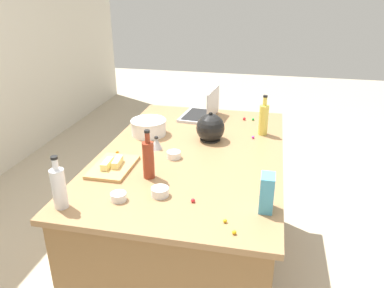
% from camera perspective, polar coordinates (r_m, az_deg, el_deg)
% --- Properties ---
extents(ground_plane, '(12.00, 12.00, 0.00)m').
position_cam_1_polar(ground_plane, '(2.73, 0.00, -18.61)').
color(ground_plane, '#B7A88E').
extents(island_counter, '(1.64, 1.05, 0.90)m').
position_cam_1_polar(island_counter, '(2.45, 0.00, -10.76)').
color(island_counter, olive).
rests_on(island_counter, ground).
extents(laptop, '(0.33, 0.26, 0.22)m').
position_cam_1_polar(laptop, '(2.77, 1.63, 4.92)').
color(laptop, '#B7B7BC').
rests_on(laptop, island_counter).
extents(mixing_bowl_large, '(0.23, 0.23, 0.10)m').
position_cam_1_polar(mixing_bowl_large, '(2.48, -6.56, 2.62)').
color(mixing_bowl_large, white).
rests_on(mixing_bowl_large, island_counter).
extents(bottle_oil, '(0.06, 0.06, 0.26)m').
position_cam_1_polar(bottle_oil, '(2.49, 10.77, 3.74)').
color(bottle_oil, '#DBC64C').
rests_on(bottle_oil, island_counter).
extents(bottle_vinegar, '(0.06, 0.06, 0.25)m').
position_cam_1_polar(bottle_vinegar, '(1.76, -19.48, -6.18)').
color(bottle_vinegar, white).
rests_on(bottle_vinegar, island_counter).
extents(bottle_soy, '(0.06, 0.06, 0.26)m').
position_cam_1_polar(bottle_soy, '(1.91, -6.60, -2.23)').
color(bottle_soy, maroon).
rests_on(bottle_soy, island_counter).
extents(kettle, '(0.21, 0.18, 0.20)m').
position_cam_1_polar(kettle, '(2.37, 2.80, 2.41)').
color(kettle, black).
rests_on(kettle, island_counter).
extents(cutting_board, '(0.30, 0.20, 0.02)m').
position_cam_1_polar(cutting_board, '(2.07, -11.84, -3.41)').
color(cutting_board, tan).
rests_on(cutting_board, island_counter).
extents(butter_stick_left, '(0.11, 0.05, 0.04)m').
position_cam_1_polar(butter_stick_left, '(2.06, -11.22, -2.69)').
color(butter_stick_left, '#F4E58C').
rests_on(butter_stick_left, cutting_board).
extents(butter_stick_right, '(0.11, 0.04, 0.04)m').
position_cam_1_polar(butter_stick_right, '(2.06, -12.69, -2.91)').
color(butter_stick_right, '#F4E58C').
rests_on(butter_stick_right, cutting_board).
extents(ramekin_small, '(0.08, 0.08, 0.04)m').
position_cam_1_polar(ramekin_small, '(1.79, -4.86, -7.21)').
color(ramekin_small, white).
rests_on(ramekin_small, island_counter).
extents(ramekin_medium, '(0.08, 0.08, 0.04)m').
position_cam_1_polar(ramekin_medium, '(2.15, -2.78, -1.63)').
color(ramekin_medium, white).
rests_on(ramekin_medium, island_counter).
extents(ramekin_wide, '(0.07, 0.07, 0.04)m').
position_cam_1_polar(ramekin_wide, '(1.78, -11.05, -7.81)').
color(ramekin_wide, white).
rests_on(ramekin_wide, island_counter).
extents(kitchen_timer, '(0.07, 0.07, 0.08)m').
position_cam_1_polar(kitchen_timer, '(2.27, -5.35, 0.17)').
color(kitchen_timer, '#B2B2B7').
rests_on(kitchen_timer, island_counter).
extents(candy_bag, '(0.09, 0.06, 0.17)m').
position_cam_1_polar(candy_bag, '(1.68, 11.24, -7.25)').
color(candy_bag, '#4CA5CC').
rests_on(candy_bag, island_counter).
extents(candy_0, '(0.02, 0.02, 0.02)m').
position_cam_1_polar(candy_0, '(1.74, 0.15, -8.52)').
color(candy_0, red).
rests_on(candy_0, island_counter).
extents(candy_1, '(0.02, 0.02, 0.02)m').
position_cam_1_polar(candy_1, '(1.61, 5.02, -11.51)').
color(candy_1, yellow).
rests_on(candy_1, island_counter).
extents(candy_2, '(0.02, 0.02, 0.02)m').
position_cam_1_polar(candy_2, '(2.76, 9.21, 3.71)').
color(candy_2, green).
rests_on(candy_2, island_counter).
extents(candy_3, '(0.02, 0.02, 0.02)m').
position_cam_1_polar(candy_3, '(2.44, 9.21, 1.01)').
color(candy_3, '#CC3399').
rests_on(candy_3, island_counter).
extents(candy_4, '(0.02, 0.02, 0.02)m').
position_cam_1_polar(candy_4, '(2.24, -11.24, -1.24)').
color(candy_4, orange).
rests_on(candy_4, island_counter).
extents(candy_5, '(0.02, 0.02, 0.02)m').
position_cam_1_polar(candy_5, '(1.55, 6.40, -13.13)').
color(candy_5, yellow).
rests_on(candy_5, island_counter).
extents(candy_6, '(0.02, 0.02, 0.02)m').
position_cam_1_polar(candy_6, '(2.76, 7.90, 3.82)').
color(candy_6, red).
rests_on(candy_6, island_counter).
extents(candy_7, '(0.02, 0.02, 0.02)m').
position_cam_1_polar(candy_7, '(2.91, 1.44, 5.08)').
color(candy_7, red).
rests_on(candy_7, island_counter).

